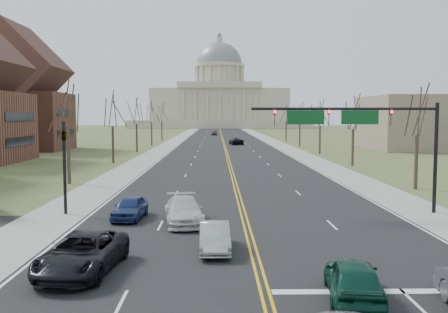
{
  "coord_description": "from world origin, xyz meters",
  "views": [
    {
      "loc": [
        -1.75,
        -18.5,
        6.38
      ],
      "look_at": [
        -1.1,
        22.37,
        3.0
      ],
      "focal_mm": 40.0,
      "sensor_mm": 36.0,
      "label": 1
    }
  ],
  "objects_px": {
    "car_sb_inner_lead": "(215,237)",
    "car_sb_outer_lead": "(82,253)",
    "signal_mast": "(359,125)",
    "car_sb_outer_second": "(130,208)",
    "signal_left": "(64,157)",
    "car_far_sb": "(214,133)",
    "car_far_nb": "(236,141)",
    "car_nb_inner_lead": "(353,279)",
    "car_sb_inner_second": "(184,211)"
  },
  "relations": [
    {
      "from": "car_sb_inner_second",
      "to": "car_far_nb",
      "type": "relative_size",
      "value": 0.95
    },
    {
      "from": "signal_left",
      "to": "car_sb_outer_second",
      "type": "relative_size",
      "value": 1.46
    },
    {
      "from": "car_nb_inner_lead",
      "to": "car_sb_inner_second",
      "type": "bearing_deg",
      "value": -53.96
    },
    {
      "from": "car_sb_inner_second",
      "to": "car_sb_outer_second",
      "type": "height_order",
      "value": "car_sb_inner_second"
    },
    {
      "from": "signal_mast",
      "to": "car_sb_outer_lead",
      "type": "height_order",
      "value": "signal_mast"
    },
    {
      "from": "signal_left",
      "to": "car_sb_inner_lead",
      "type": "height_order",
      "value": "signal_left"
    },
    {
      "from": "car_sb_inner_second",
      "to": "car_far_nb",
      "type": "xyz_separation_m",
      "value": [
        6.31,
        79.97,
        0.0
      ]
    },
    {
      "from": "car_nb_inner_lead",
      "to": "car_sb_outer_second",
      "type": "relative_size",
      "value": 1.06
    },
    {
      "from": "signal_mast",
      "to": "car_sb_outer_second",
      "type": "relative_size",
      "value": 2.94
    },
    {
      "from": "car_sb_outer_lead",
      "to": "signal_mast",
      "type": "bearing_deg",
      "value": 45.19
    },
    {
      "from": "car_sb_outer_lead",
      "to": "car_sb_inner_lead",
      "type": "bearing_deg",
      "value": 35.8
    },
    {
      "from": "signal_mast",
      "to": "signal_left",
      "type": "height_order",
      "value": "signal_mast"
    },
    {
      "from": "car_sb_outer_lead",
      "to": "car_nb_inner_lead",
      "type": "bearing_deg",
      "value": -11.9
    },
    {
      "from": "car_far_sb",
      "to": "signal_mast",
      "type": "bearing_deg",
      "value": -83.13
    },
    {
      "from": "car_far_sb",
      "to": "signal_left",
      "type": "bearing_deg",
      "value": -91.56
    },
    {
      "from": "car_far_nb",
      "to": "signal_mast",
      "type": "bearing_deg",
      "value": 86.18
    },
    {
      "from": "car_sb_inner_lead",
      "to": "car_sb_outer_lead",
      "type": "distance_m",
      "value": 6.21
    },
    {
      "from": "car_nb_inner_lead",
      "to": "car_far_nb",
      "type": "height_order",
      "value": "car_far_nb"
    },
    {
      "from": "signal_mast",
      "to": "car_sb_inner_second",
      "type": "distance_m",
      "value": 12.53
    },
    {
      "from": "car_sb_outer_second",
      "to": "car_far_sb",
      "type": "relative_size",
      "value": 0.94
    },
    {
      "from": "car_sb_outer_lead",
      "to": "car_far_sb",
      "type": "bearing_deg",
      "value": 93.69
    },
    {
      "from": "signal_left",
      "to": "car_far_sb",
      "type": "xyz_separation_m",
      "value": [
        9.14,
        128.45,
        -2.96
      ]
    },
    {
      "from": "signal_left",
      "to": "car_sb_inner_second",
      "type": "xyz_separation_m",
      "value": [
        7.83,
        -2.95,
        -2.94
      ]
    },
    {
      "from": "signal_mast",
      "to": "car_sb_outer_second",
      "type": "height_order",
      "value": "signal_mast"
    },
    {
      "from": "signal_left",
      "to": "car_far_nb",
      "type": "height_order",
      "value": "signal_left"
    },
    {
      "from": "signal_left",
      "to": "car_nb_inner_lead",
      "type": "height_order",
      "value": "signal_left"
    },
    {
      "from": "car_sb_inner_second",
      "to": "car_far_nb",
      "type": "bearing_deg",
      "value": 77.96
    },
    {
      "from": "car_sb_inner_second",
      "to": "signal_mast",
      "type": "bearing_deg",
      "value": 7.35
    },
    {
      "from": "car_nb_inner_lead",
      "to": "car_sb_inner_second",
      "type": "relative_size",
      "value": 0.84
    },
    {
      "from": "signal_mast",
      "to": "car_sb_inner_second",
      "type": "bearing_deg",
      "value": -165.12
    },
    {
      "from": "car_sb_inner_lead",
      "to": "car_sb_outer_lead",
      "type": "bearing_deg",
      "value": -151.34
    },
    {
      "from": "car_nb_inner_lead",
      "to": "car_sb_outer_lead",
      "type": "distance_m",
      "value": 10.66
    },
    {
      "from": "signal_mast",
      "to": "car_sb_outer_second",
      "type": "bearing_deg",
      "value": -173.82
    },
    {
      "from": "car_sb_outer_lead",
      "to": "car_far_sb",
      "type": "height_order",
      "value": "car_sb_outer_lead"
    },
    {
      "from": "car_sb_outer_lead",
      "to": "car_sb_outer_second",
      "type": "relative_size",
      "value": 1.36
    },
    {
      "from": "car_nb_inner_lead",
      "to": "car_sb_outer_lead",
      "type": "bearing_deg",
      "value": -9.79
    },
    {
      "from": "car_nb_inner_lead",
      "to": "car_far_sb",
      "type": "relative_size",
      "value": 1.0
    },
    {
      "from": "signal_left",
      "to": "car_sb_outer_lead",
      "type": "distance_m",
      "value": 13.16
    },
    {
      "from": "car_sb_inner_lead",
      "to": "car_far_sb",
      "type": "bearing_deg",
      "value": 88.74
    },
    {
      "from": "car_nb_inner_lead",
      "to": "car_far_sb",
      "type": "distance_m",
      "value": 143.85
    },
    {
      "from": "signal_mast",
      "to": "car_sb_outer_lead",
      "type": "distance_m",
      "value": 19.62
    },
    {
      "from": "car_sb_inner_second",
      "to": "car_sb_outer_lead",
      "type": "bearing_deg",
      "value": -118.64
    },
    {
      "from": "car_sb_outer_lead",
      "to": "car_sb_outer_second",
      "type": "distance_m",
      "value": 10.51
    },
    {
      "from": "car_far_sb",
      "to": "car_sb_outer_second",
      "type": "bearing_deg",
      "value": -89.56
    },
    {
      "from": "signal_left",
      "to": "car_sb_outer_second",
      "type": "xyz_separation_m",
      "value": [
        4.44,
        -1.57,
        -3.0
      ]
    },
    {
      "from": "car_sb_inner_lead",
      "to": "car_sb_outer_lead",
      "type": "xyz_separation_m",
      "value": [
        -5.36,
        -3.12,
        0.12
      ]
    },
    {
      "from": "car_sb_outer_lead",
      "to": "car_sb_inner_second",
      "type": "xyz_separation_m",
      "value": [
        3.52,
        9.13,
        -0.02
      ]
    },
    {
      "from": "car_sb_inner_lead",
      "to": "car_sb_outer_lead",
      "type": "relative_size",
      "value": 0.71
    },
    {
      "from": "signal_left",
      "to": "car_sb_inner_lead",
      "type": "relative_size",
      "value": 1.5
    },
    {
      "from": "car_sb_inner_lead",
      "to": "car_far_nb",
      "type": "xyz_separation_m",
      "value": [
        4.47,
        85.98,
        0.1
      ]
    }
  ]
}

